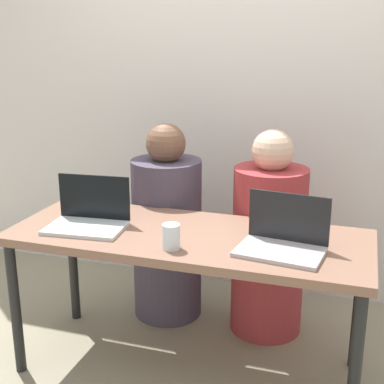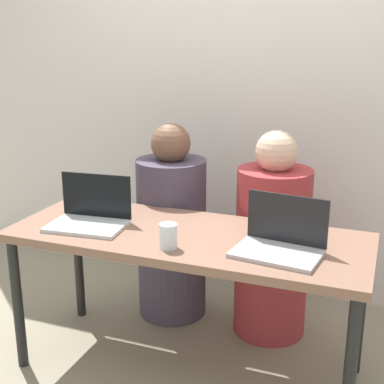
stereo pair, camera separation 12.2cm
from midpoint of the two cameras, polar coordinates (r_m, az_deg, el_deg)
ground_plane at (r=2.79m, az=0.83°, el=-18.23°), size 12.00×12.00×0.00m
back_wall at (r=3.31m, az=7.34°, el=11.95°), size 4.50×0.10×2.66m
desk at (r=2.48m, az=0.89°, el=-5.93°), size 1.65×0.64×0.71m
person_on_left at (r=3.06m, az=-1.03°, el=-4.31°), size 0.45×0.45×1.13m
person_on_right at (r=2.91m, az=9.72°, el=-5.71°), size 0.44×0.44×1.12m
laptop_front_right at (r=2.27m, az=10.93°, el=-5.18°), size 0.38×0.29×0.23m
laptop_front_left at (r=2.58m, az=-9.49°, el=-2.45°), size 0.38×0.29×0.23m
water_glass_center at (r=2.27m, az=-1.00°, el=-4.92°), size 0.08×0.08×0.11m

